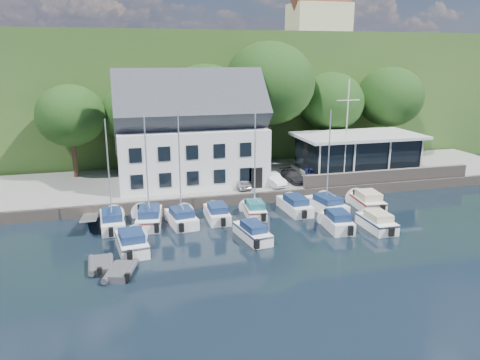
{
  "coord_description": "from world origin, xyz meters",
  "views": [
    {
      "loc": [
        -14.07,
        -28.43,
        13.25
      ],
      "look_at": [
        -3.98,
        9.0,
        2.88
      ],
      "focal_mm": 35.0,
      "sensor_mm": 36.0,
      "label": 1
    }
  ],
  "objects": [
    {
      "name": "quay_face",
      "position": [
        0.0,
        11.0,
        0.5
      ],
      "size": [
        60.0,
        0.3,
        1.0
      ],
      "primitive_type": "cube",
      "color": "#6B5F55",
      "rests_on": "ground"
    },
    {
      "name": "club_pavilion",
      "position": [
        11.0,
        16.0,
        3.05
      ],
      "size": [
        13.2,
        7.2,
        4.1
      ],
      "primitive_type": null,
      "color": "black",
      "rests_on": "quay"
    },
    {
      "name": "seawall",
      "position": [
        12.0,
        11.4,
        1.6
      ],
      "size": [
        18.0,
        0.5,
        1.2
      ],
      "primitive_type": "cube",
      "color": "#6B5F55",
      "rests_on": "quay"
    },
    {
      "name": "boat_r2_0",
      "position": [
        -13.47,
        2.85,
        0.76
      ],
      "size": [
        2.62,
        5.83,
        1.52
      ],
      "primitive_type": null,
      "rotation": [
        0.0,
        0.0,
        0.11
      ],
      "color": "white",
      "rests_on": "ground"
    },
    {
      "name": "car_silver",
      "position": [
        -2.81,
        12.97,
        1.56
      ],
      "size": [
        1.53,
        3.38,
        1.13
      ],
      "primitive_type": "imported",
      "rotation": [
        0.0,
        0.0,
        0.06
      ],
      "color": "#ADACB1",
      "rests_on": "quay"
    },
    {
      "name": "tree_4",
      "position": [
        10.58,
        22.01,
        6.2
      ],
      "size": [
        7.61,
        7.61,
        10.4
      ],
      "primitive_type": null,
      "color": "black",
      "rests_on": "quay"
    },
    {
      "name": "car_blue",
      "position": [
        5.24,
        13.95,
        1.6
      ],
      "size": [
        2.45,
        3.78,
        1.2
      ],
      "primitive_type": "imported",
      "rotation": [
        0.0,
        0.0,
        -0.33
      ],
      "color": "navy",
      "rests_on": "quay"
    },
    {
      "name": "quay",
      "position": [
        0.0,
        17.5,
        0.5
      ],
      "size": [
        60.0,
        13.0,
        1.0
      ],
      "primitive_type": "cube",
      "color": "gray",
      "rests_on": "ground"
    },
    {
      "name": "farmhouse",
      "position": [
        22.0,
        52.0,
        20.1
      ],
      "size": [
        10.4,
        7.0,
        8.2
      ],
      "primitive_type": null,
      "color": "beige",
      "rests_on": "hillside"
    },
    {
      "name": "car_white",
      "position": [
        0.38,
        13.12,
        1.62
      ],
      "size": [
        2.01,
        3.93,
        1.24
      ],
      "primitive_type": "imported",
      "rotation": [
        0.0,
        0.0,
        0.2
      ],
      "color": "silver",
      "rests_on": "quay"
    },
    {
      "name": "boat_r2_3",
      "position": [
        2.27,
        2.99,
        0.76
      ],
      "size": [
        2.23,
        5.32,
        1.53
      ],
      "primitive_type": null,
      "rotation": [
        0.0,
        0.0,
        -0.08
      ],
      "color": "white",
      "rests_on": "ground"
    },
    {
      "name": "ground",
      "position": [
        0.0,
        0.0,
        0.0
      ],
      "size": [
        180.0,
        180.0,
        0.0
      ],
      "primitive_type": "plane",
      "color": "black",
      "rests_on": "ground"
    },
    {
      "name": "boat_r1_3",
      "position": [
        -6.35,
        7.55,
        0.7
      ],
      "size": [
        1.93,
        5.56,
        1.41
      ],
      "primitive_type": null,
      "rotation": [
        0.0,
        0.0,
        -0.02
      ],
      "color": "white",
      "rests_on": "ground"
    },
    {
      "name": "boat_r1_6",
      "position": [
        3.41,
        7.29,
        4.45
      ],
      "size": [
        2.98,
        6.59,
        8.89
      ],
      "primitive_type": null,
      "rotation": [
        0.0,
        0.0,
        0.14
      ],
      "color": "white",
      "rests_on": "ground"
    },
    {
      "name": "boat_r2_4",
      "position": [
        5.3,
        2.17,
        0.72
      ],
      "size": [
        1.94,
        5.42,
        1.43
      ],
      "primitive_type": null,
      "rotation": [
        0.0,
        0.0,
        -0.01
      ],
      "color": "white",
      "rests_on": "ground"
    },
    {
      "name": "tree_0",
      "position": [
        -18.27,
        21.5,
        5.75
      ],
      "size": [
        6.95,
        6.95,
        9.5
      ],
      "primitive_type": null,
      "color": "black",
      "rests_on": "quay"
    },
    {
      "name": "hillside",
      "position": [
        0.0,
        62.0,
        8.0
      ],
      "size": [
        160.0,
        75.0,
        16.0
      ],
      "primitive_type": "cube",
      "color": "#294A1C",
      "rests_on": "ground"
    },
    {
      "name": "boat_r1_5",
      "position": [
        0.66,
        7.87,
        0.72
      ],
      "size": [
        2.13,
        6.43,
        1.45
      ],
      "primitive_type": null,
      "rotation": [
        0.0,
        0.0,
        0.04
      ],
      "color": "white",
      "rests_on": "ground"
    },
    {
      "name": "tree_5",
      "position": [
        18.54,
        22.33,
        6.47
      ],
      "size": [
        8.01,
        8.01,
        10.94
      ],
      "primitive_type": null,
      "color": "black",
      "rests_on": "quay"
    },
    {
      "name": "boat_r1_0",
      "position": [
        -14.77,
        7.99,
        4.41
      ],
      "size": [
        2.22,
        6.69,
        8.83
      ],
      "primitive_type": null,
      "rotation": [
        0.0,
        0.0,
        0.04
      ],
      "color": "white",
      "rests_on": "ground"
    },
    {
      "name": "boat_r1_2",
      "position": [
        -9.37,
        7.2,
        4.32
      ],
      "size": [
        2.8,
        5.81,
        8.64
      ],
      "primitive_type": null,
      "rotation": [
        0.0,
        0.0,
        0.14
      ],
      "color": "white",
      "rests_on": "ground"
    },
    {
      "name": "boat_r1_1",
      "position": [
        -11.88,
        7.83,
        4.68
      ],
      "size": [
        2.96,
        6.7,
        9.37
      ],
      "primitive_type": null,
      "rotation": [
        0.0,
        0.0,
        -0.15
      ],
      "color": "white",
      "rests_on": "ground"
    },
    {
      "name": "boat_r1_7",
      "position": [
        7.26,
        7.12,
        0.78
      ],
      "size": [
        2.7,
        6.17,
        1.57
      ],
      "primitive_type": null,
      "rotation": [
        0.0,
        0.0,
        -0.09
      ],
      "color": "white",
      "rests_on": "ground"
    },
    {
      "name": "boat_r2_2",
      "position": [
        -4.71,
        2.71,
        0.68
      ],
      "size": [
        2.52,
        5.94,
        1.36
      ],
      "primitive_type": null,
      "rotation": [
        0.0,
        0.0,
        0.16
      ],
      "color": "white",
      "rests_on": "ground"
    },
    {
      "name": "gangway",
      "position": [
        -16.5,
        9.0,
        0.0
      ],
      "size": [
        1.2,
        6.0,
        1.4
      ],
      "primitive_type": null,
      "color": "silver",
      "rests_on": "ground"
    },
    {
      "name": "dinghy_0",
      "position": [
        -15.52,
        0.48,
        0.32
      ],
      "size": [
        1.77,
        2.84,
        0.65
      ],
      "primitive_type": null,
      "rotation": [
        0.0,
        0.0,
        0.04
      ],
      "color": "#3B3C41",
      "rests_on": "ground"
    },
    {
      "name": "flagpole",
      "position": [
        7.98,
        13.02,
        6.02
      ],
      "size": [
        2.41,
        0.2,
        10.03
      ],
      "primitive_type": null,
      "color": "silver",
      "rests_on": "quay"
    },
    {
      "name": "harbor_building",
      "position": [
        -7.0,
        16.5,
        5.35
      ],
      "size": [
        14.4,
        8.2,
        8.7
      ],
      "primitive_type": null,
      "color": "silver",
      "rests_on": "quay"
    },
    {
      "name": "car_dgrey",
      "position": [
        2.85,
        13.84,
        1.54
      ],
      "size": [
        1.91,
        3.89,
        1.09
      ],
      "primitive_type": "imported",
      "rotation": [
        0.0,
        0.0,
        0.1
      ],
      "color": "#29282D",
      "rests_on": "quay"
    },
    {
      "name": "tree_1",
      "position": [
        -12.09,
        22.79,
        5.68
      ],
      "size": [
        6.84,
        6.84,
        9.35
      ],
      "primitive_type": null,
      "color": "black",
      "rests_on": "quay"
    },
    {
      "name": "dinghy_1",
      "position": [
        -14.32,
        -0.82,
        0.33
      ],
      "size": [
        2.43,
        3.18,
        0.66
      ],
      "primitive_type": null,
      "rotation": [
        0.0,
        0.0,
        -0.29
      ],
      "color": "#3B3C41",
      "rests_on": "ground"
    },
    {
      "name": "field_patch",
      "position": [
        8.0,
        70.0,
        16.15
      ],
      "size": [
        50.0,
        30.0,
        0.3
      ],
      "primitive_type": "cube",
      "color": "#566231",
      "rests_on": "hillside"
    },
    {
      "name": "boat_r1_4",
      "position": [
        -3.07,
        7.64,
        4.17
      ],
      "size": [
        2.19,
        5.19,
        8.34
      ],
      "primitive_type": null,
      "rotation": [
        0.0,
        0.0,
        -0.1
      ],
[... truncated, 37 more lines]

